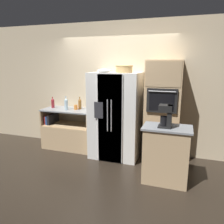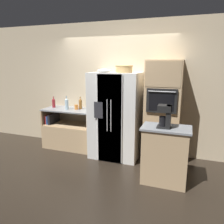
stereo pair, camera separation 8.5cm
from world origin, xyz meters
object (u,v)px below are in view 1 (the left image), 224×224
Objects in this scene: wall_oven at (163,112)px; bottle_wide at (53,103)px; bottle_tall at (80,104)px; coffee_maker at (167,115)px; refrigerator at (116,115)px; wicker_basket at (124,69)px; bottle_short at (66,104)px; fruit_bowl at (104,70)px; mug at (76,107)px.

bottle_wide is at bearing 179.07° from wall_oven.
bottle_tall is 0.78× the size of coffee_maker.
wall_oven is 1.85m from bottle_tall.
refrigerator is 0.97m from wicker_basket.
bottle_tall is at bearing 167.47° from wicker_basket.
coffee_maker is (1.99, -0.96, 0.11)m from bottle_tall.
refrigerator is 1.59m from bottle_wide.
bottle_tall is 0.67m from bottle_wide.
refrigerator is 1.19m from bottle_short.
wall_oven reaches higher than wicker_basket.
wall_oven is at bearing -3.24° from bottle_tall.
wall_oven reaches higher than fruit_bowl.
coffee_maker is (2.26, -0.82, 0.10)m from bottle_short.
fruit_bowl is 1.04m from bottle_tall.
bottle_tall is (-0.68, 0.23, -0.75)m from fruit_bowl.
wicker_basket is at bearing 141.16° from coffee_maker.
fruit_bowl is (-1.17, -0.13, 0.79)m from wall_oven.
bottle_short is 2.57× the size of mug.
fruit_bowl is at bearing -5.35° from bottle_short.
wicker_basket is 1.45m from mug.
wall_oven is at bearing 6.25° from fruit_bowl.
refrigerator is 15.08× the size of mug.
refrigerator reaches higher than mug.
bottle_wide is at bearing 177.52° from mug.
wicker_basket is 0.41m from fruit_bowl.
refrigerator is at bearing -4.53° from bottle_wide.
refrigerator reaches higher than coffee_maker.
refrigerator is at bearing 163.56° from wicker_basket.
wicker_basket is 1.13× the size of bottle_short.
mug is 0.33× the size of coffee_maker.
bottle_wide is (-1.76, 0.18, -0.80)m from wicker_basket.
fruit_bowl reaches higher than bottle_wide.
refrigerator reaches higher than bottle_wide.
refrigerator is 5.88× the size of bottle_short.
refrigerator reaches higher than bottle_tall.
mug is (-1.15, 0.15, -0.86)m from wicker_basket.
wall_oven reaches higher than refrigerator.
mug is (0.21, 0.05, -0.08)m from bottle_short.
wall_oven reaches higher than bottle_short.
refrigerator is 0.94m from bottle_tall.
mug is at bearing 156.87° from coffee_maker.
bottle_tall is (-1.85, 0.10, 0.03)m from wall_oven.
wicker_basket is at bearing -1.44° from fruit_bowl.
bottle_short reaches higher than bottle_tall.
bottle_wide is at bearing 161.28° from coffee_maker.
fruit_bowl is at bearing -10.91° from mug.
bottle_wide is (-0.40, 0.08, -0.02)m from bottle_short.
bottle_wide is 0.61m from mug.
coffee_maker is at bearing -18.72° from bottle_wide.
mug is (-1.91, 0.01, -0.03)m from wall_oven.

